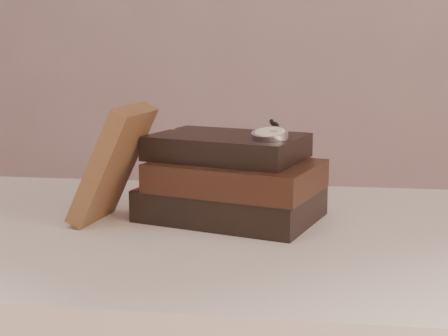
# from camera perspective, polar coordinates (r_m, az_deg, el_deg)

# --- Properties ---
(table) EXTENTS (1.00, 0.60, 0.75)m
(table) POSITION_cam_1_polar(r_m,az_deg,el_deg) (0.97, -2.93, -10.30)
(table) COLOR beige
(table) RESTS_ON ground
(book_stack) EXTENTS (0.28, 0.24, 0.12)m
(book_stack) POSITION_cam_1_polar(r_m,az_deg,el_deg) (0.97, 0.66, -1.04)
(book_stack) COLOR black
(book_stack) RESTS_ON table
(journal) EXTENTS (0.12, 0.12, 0.17)m
(journal) POSITION_cam_1_polar(r_m,az_deg,el_deg) (0.96, -9.50, 0.34)
(journal) COLOR #492F1C
(journal) RESTS_ON table
(pocket_watch) EXTENTS (0.06, 0.16, 0.02)m
(pocket_watch) POSITION_cam_1_polar(r_m,az_deg,el_deg) (0.93, 3.98, 2.96)
(pocket_watch) COLOR silver
(pocket_watch) RESTS_ON book_stack
(eyeglasses) EXTENTS (0.13, 0.14, 0.05)m
(eyeglasses) POSITION_cam_1_polar(r_m,az_deg,el_deg) (1.08, -1.76, 0.82)
(eyeglasses) COLOR silver
(eyeglasses) RESTS_ON book_stack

